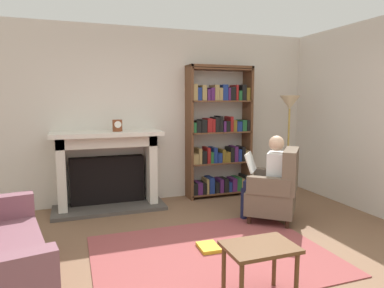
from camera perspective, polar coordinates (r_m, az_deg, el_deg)
name	(u,v)px	position (r m, az deg, el deg)	size (l,w,h in m)	color
ground	(224,269)	(3.50, 5.32, -19.91)	(14.00, 14.00, 0.00)	brown
back_wall	(158,115)	(5.53, -5.66, 4.75)	(5.60, 0.10, 2.70)	beige
side_wall_right	(351,116)	(5.69, 24.89, 4.17)	(0.10, 5.20, 2.70)	beige
area_rug	(212,255)	(3.74, 3.30, -17.88)	(2.40, 1.80, 0.01)	#934343
fireplace	(108,168)	(5.24, -13.82, -3.84)	(1.60, 0.64, 1.14)	#4C4742
mantel_clock	(117,126)	(5.07, -12.29, 3.01)	(0.14, 0.14, 0.17)	brown
bookshelf	(219,134)	(5.67, 4.57, 1.69)	(1.08, 0.32, 2.14)	brown
armchair_reading	(276,190)	(4.70, 13.83, -7.36)	(0.89, 0.89, 0.97)	#331E14
seated_reader	(268,174)	(4.66, 12.47, -4.94)	(0.59, 0.57, 1.14)	silver
side_table	(260,254)	(2.89, 11.19, -17.54)	(0.56, 0.39, 0.47)	brown
scattered_books	(230,248)	(3.85, 6.34, -16.78)	(0.65, 0.45, 0.04)	gold
floor_lamp	(289,111)	(5.75, 15.88, 5.22)	(0.32, 0.32, 1.67)	#B7933F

